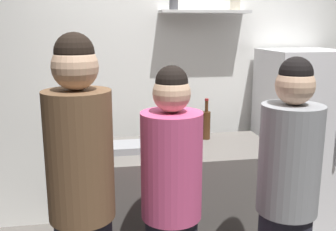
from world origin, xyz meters
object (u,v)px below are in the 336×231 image
wine_bottle_green_glass (107,146)px  wine_bottle_pale_glass (156,134)px  person_pink_top (171,210)px  baking_pan (125,147)px  wine_bottle_amber_glass (206,124)px  water_bottle_plastic (78,138)px  utensil_holder (174,133)px  refrigerator (298,140)px  person_brown_jacket (82,207)px  person_grey_hoodie (286,204)px

wine_bottle_green_glass → wine_bottle_pale_glass: size_ratio=1.09×
person_pink_top → baking_pan: bearing=-128.3°
wine_bottle_amber_glass → water_bottle_plastic: (-1.00, -0.16, -0.03)m
wine_bottle_amber_glass → water_bottle_plastic: wine_bottle_amber_glass is taller
utensil_holder → refrigerator: bearing=7.9°
baking_pan → person_brown_jacket: person_brown_jacket is taller
wine_bottle_pale_glass → utensil_holder: bearing=48.9°
wine_bottle_green_glass → person_pink_top: size_ratio=0.21×
refrigerator → wine_bottle_green_glass: size_ratio=4.87×
person_pink_top → person_brown_jacket: bearing=-44.1°
wine_bottle_green_glass → person_brown_jacket: bearing=-104.3°
refrigerator → person_grey_hoodie: size_ratio=0.97×
person_brown_jacket → wine_bottle_amber_glass: bearing=158.8°
wine_bottle_pale_glass → person_grey_hoodie: person_grey_hoodie is taller
utensil_holder → water_bottle_plastic: 0.76m
person_grey_hoodie → person_brown_jacket: (-1.13, 0.01, 0.08)m
water_bottle_plastic → person_grey_hoodie: bearing=-37.1°
baking_pan → wine_bottle_amber_glass: bearing=16.3°
utensil_holder → wine_bottle_amber_glass: (0.26, -0.01, 0.07)m
wine_bottle_pale_glass → wine_bottle_amber_glass: 0.47m
wine_bottle_green_glass → wine_bottle_pale_glass: bearing=37.9°
wine_bottle_amber_glass → person_pink_top: 1.10m
water_bottle_plastic → person_brown_jacket: (0.06, -0.89, -0.12)m
person_brown_jacket → person_grey_hoodie: bearing=110.3°
refrigerator → wine_bottle_green_glass: bearing=-159.3°
refrigerator → utensil_holder: bearing=-172.1°
utensil_holder → water_bottle_plastic: water_bottle_plastic is taller
water_bottle_plastic → wine_bottle_pale_glass: bearing=-3.0°
refrigerator → wine_bottle_pale_glass: (-1.34, -0.36, 0.22)m
wine_bottle_pale_glass → water_bottle_plastic: bearing=177.0°
refrigerator → wine_bottle_amber_glass: size_ratio=4.83×
utensil_holder → wine_bottle_green_glass: (-0.54, -0.49, 0.07)m
person_brown_jacket → baking_pan: bearing=-177.0°
utensil_holder → person_brown_jacket: 1.26m
utensil_holder → wine_bottle_green_glass: bearing=-138.2°
wine_bottle_green_glass → wine_bottle_pale_glass: (0.37, 0.29, -0.01)m
wine_bottle_pale_glass → wine_bottle_amber_glass: wine_bottle_amber_glass is taller
wine_bottle_pale_glass → baking_pan: bearing=-178.0°
refrigerator → person_grey_hoodie: 1.43m
wine_bottle_pale_glass → person_pink_top: 0.81m
refrigerator → water_bottle_plastic: (-1.91, -0.33, 0.20)m
baking_pan → person_grey_hoodie: (0.86, -0.86, -0.12)m
person_grey_hoodie → person_brown_jacket: size_ratio=0.93×
wine_bottle_pale_glass → person_grey_hoodie: bearing=-54.6°
baking_pan → wine_bottle_green_glass: bearing=-115.1°
wine_bottle_pale_glass → person_pink_top: person_pink_top is taller
baking_pan → wine_bottle_pale_glass: size_ratio=1.12×
baking_pan → person_pink_top: 0.81m
refrigerator → person_pink_top: size_ratio=1.00×
utensil_holder → person_pink_top: 1.01m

